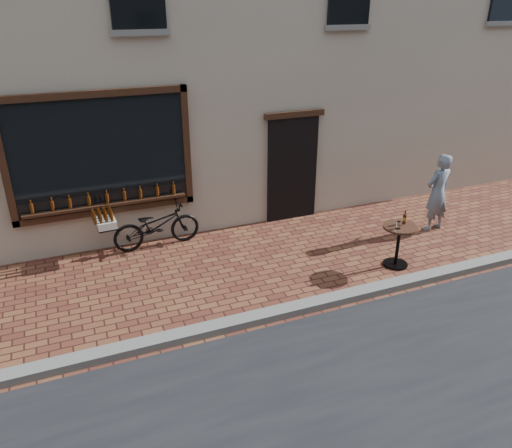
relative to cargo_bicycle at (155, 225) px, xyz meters
name	(u,v)px	position (x,y,z in m)	size (l,w,h in m)	color
ground	(277,325)	(1.10, -3.20, -0.45)	(90.00, 90.00, 0.00)	#58271C
kerb	(271,314)	(1.10, -3.00, -0.39)	(90.00, 0.25, 0.12)	slate
cargo_bicycle	(155,225)	(0.00, 0.00, 0.00)	(1.98, 0.66, 0.93)	black
bistro_table	(399,237)	(3.83, -2.35, 0.10)	(0.60, 0.60, 1.03)	black
pedestrian	(438,193)	(5.46, -1.38, 0.36)	(0.59, 0.38, 1.61)	slate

